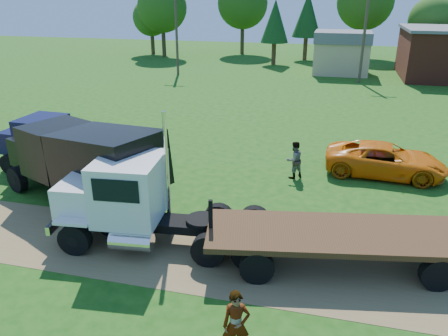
% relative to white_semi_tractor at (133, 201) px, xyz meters
% --- Properties ---
extents(ground, '(140.00, 140.00, 0.00)m').
position_rel_white_semi_tractor_xyz_m(ground, '(3.31, -0.43, -1.70)').
color(ground, '#17480F').
rests_on(ground, ground).
extents(dirt_track, '(120.00, 4.20, 0.01)m').
position_rel_white_semi_tractor_xyz_m(dirt_track, '(3.31, -0.43, -1.69)').
color(dirt_track, brown).
rests_on(dirt_track, ground).
extents(white_semi_tractor, '(8.38, 3.48, 4.98)m').
position_rel_white_semi_tractor_xyz_m(white_semi_tractor, '(0.00, 0.00, 0.00)').
color(white_semi_tractor, black).
rests_on(white_semi_tractor, ground).
extents(black_dump_truck, '(8.98, 5.79, 3.88)m').
position_rel_white_semi_tractor_xyz_m(black_dump_truck, '(-3.41, 2.40, 0.43)').
color(black_dump_truck, black).
rests_on(black_dump_truck, ground).
extents(navy_truck, '(6.76, 2.63, 2.88)m').
position_rel_white_semi_tractor_xyz_m(navy_truck, '(-7.03, 5.49, -0.23)').
color(navy_truck, maroon).
rests_on(navy_truck, ground).
extents(orange_pickup, '(6.14, 3.12, 1.66)m').
position_rel_white_semi_tractor_xyz_m(orange_pickup, '(9.69, 9.14, -0.87)').
color(orange_pickup, orange).
rests_on(orange_pickup, ground).
extents(flatbed_trailer, '(9.49, 4.35, 2.34)m').
position_rel_white_semi_tractor_xyz_m(flatbed_trailer, '(7.48, 0.33, -0.69)').
color(flatbed_trailer, '#3D2A13').
rests_on(flatbed_trailer, ground).
extents(spectator_a, '(0.81, 0.65, 1.94)m').
position_rel_white_semi_tractor_xyz_m(spectator_a, '(4.90, -4.53, -0.73)').
color(spectator_a, '#999999').
rests_on(spectator_a, ground).
extents(spectator_b, '(1.18, 1.16, 1.92)m').
position_rel_white_semi_tractor_xyz_m(spectator_b, '(5.17, 7.65, -0.74)').
color(spectator_b, '#999999').
rests_on(spectator_b, ground).
extents(tan_shed, '(6.20, 5.40, 4.70)m').
position_rel_white_semi_tractor_xyz_m(tan_shed, '(7.31, 39.57, 0.72)').
color(tan_shed, tan).
rests_on(tan_shed, ground).
extents(utility_poles, '(42.20, 0.28, 9.00)m').
position_rel_white_semi_tractor_xyz_m(utility_poles, '(9.31, 34.57, 3.01)').
color(utility_poles, '#453127').
rests_on(utility_poles, ground).
extents(tree_row, '(56.92, 14.78, 11.40)m').
position_rel_white_semi_tractor_xyz_m(tree_row, '(6.62, 50.39, 5.07)').
color(tree_row, '#332215').
rests_on(tree_row, ground).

